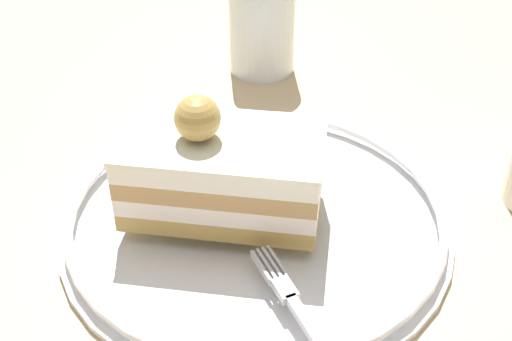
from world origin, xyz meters
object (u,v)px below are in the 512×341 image
Objects in this scene: dessert_plate at (256,217)px; drink_glass_far at (262,23)px; cake_slice at (220,172)px; fork at (303,317)px.

drink_glass_far is at bearing -56.44° from dessert_plate.
cake_slice is 0.11m from fork.
fork is (-0.09, 0.05, -0.03)m from cake_slice.
cake_slice is at bearing 29.92° from dessert_plate.
drink_glass_far reaches higher than fork.
dessert_plate is 0.09m from fork.
fork is 0.30m from drink_glass_far.
fork reaches higher than dessert_plate.
cake_slice is 1.42× the size of drink_glass_far.
drink_glass_far reaches higher than cake_slice.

